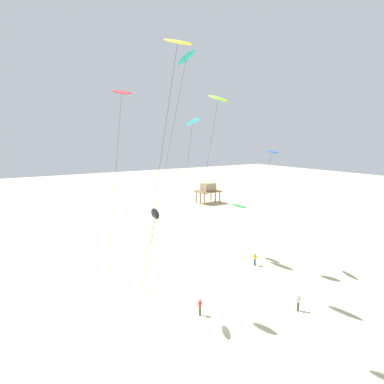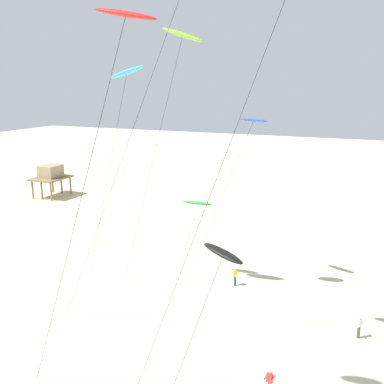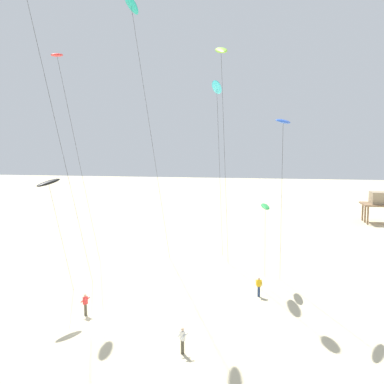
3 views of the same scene
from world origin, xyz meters
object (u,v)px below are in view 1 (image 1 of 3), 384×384
kite_black (155,214)px  stilt_house (208,189)px  kite_blue (272,153)px  kite_cyan (193,123)px  kite_green (239,206)px  kite_teal (186,60)px  kite_flyer_furthest (255,259)px  kite_flyer_middle (298,302)px  kite_flyer_nearest (200,306)px  kite_red (121,95)px  kite_yellow (177,47)px  kite_lime (218,100)px

kite_black → stilt_house: bearing=49.5°
kite_blue → kite_cyan: bearing=126.3°
kite_black → kite_green: size_ratio=1.37×
kite_blue → kite_cyan: kite_cyan is taller
kite_cyan → kite_green: (4.98, -3.92, -11.21)m
kite_teal → stilt_house: bearing=51.5°
kite_green → kite_flyer_furthest: size_ratio=4.46×
kite_green → kite_flyer_middle: bearing=-108.7°
kite_cyan → kite_flyer_nearest: bearing=-120.6°
kite_red → kite_black: (1.06, -4.25, -10.44)m
kite_cyan → kite_yellow: kite_yellow is taller
kite_black → kite_flyer_middle: kite_black is taller
kite_teal → kite_red: (-6.75, 0.22, -3.77)m
kite_green → kite_flyer_middle: size_ratio=4.46×
kite_teal → kite_red: size_ratio=1.19×
kite_teal → kite_yellow: (-5.15, -7.05, -1.00)m
kite_red → stilt_house: 54.55m
kite_flyer_nearest → kite_green: bearing=37.2°
kite_teal → kite_flyer_furthest: (10.68, 0.38, -23.09)m
kite_flyer_furthest → kite_red: bearing=-179.5°
kite_black → kite_flyer_furthest: bearing=15.1°
kite_blue → kite_flyer_furthest: (-1.64, 0.70, -13.62)m
kite_blue → kite_black: bearing=-168.4°
kite_black → kite_cyan: bearing=45.9°
kite_lime → kite_cyan: bearing=101.2°
kite_lime → stilt_house: kite_lime is taller
kite_flyer_furthest → kite_green: bearing=83.9°
kite_red → kite_black: 11.32m
kite_flyer_nearest → kite_blue: bearing=20.8°
kite_blue → kite_lime: size_ratio=0.68×
kite_red → kite_yellow: bearing=-77.6°
kite_teal → stilt_house: kite_teal is taller
kite_lime → kite_black: bearing=-148.3°
kite_flyer_middle → stilt_house: (23.46, 47.56, 2.81)m
kite_flyer_middle → kite_flyer_nearest: bearing=152.0°
stilt_house → kite_flyer_middle: bearing=-116.3°
kite_green → kite_cyan: bearing=141.8°
kite_green → kite_flyer_nearest: size_ratio=4.46×
kite_flyer_furthest → stilt_house: size_ratio=0.29×
kite_teal → kite_flyer_middle: bearing=-58.8°
kite_green → stilt_house: kite_green is taller
kite_black → kite_teal: bearing=35.3°
kite_lime → kite_black: kite_lime is taller
stilt_house → kite_flyer_nearest: bearing=-126.4°
kite_cyan → kite_flyer_furthest: size_ratio=11.43×
kite_red → kite_flyer_nearest: size_ratio=12.48×
stilt_house → kite_lime: bearing=-124.1°
kite_blue → stilt_house: (17.33, 37.66, -10.80)m
kite_red → kite_black: bearing=-76.0°
kite_cyan → kite_flyer_furthest: 19.64m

